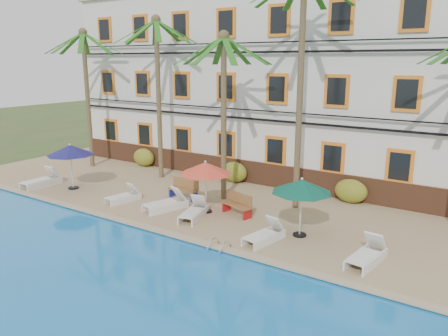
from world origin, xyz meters
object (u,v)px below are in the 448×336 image
Objects in this scene: bench_left at (184,189)px; lounger_a at (42,180)px; umbrella_green at (302,186)px; lounger_e at (265,234)px; lounger_b at (124,196)px; bench_right at (238,204)px; palm_a at (86,80)px; lounger_d at (194,211)px; palm_d at (301,63)px; umbrella_red at (206,168)px; pool_ladder at (219,250)px; umbrella_blue at (70,150)px; lounger_c at (166,203)px; palm_b at (158,77)px; lounger_f at (367,255)px; palm_c at (224,93)px.

lounger_a is at bearing -161.52° from bench_left.
lounger_e is (-0.84, -1.18, -1.64)m from umbrella_green.
lounger_b is 1.10× the size of bench_right.
palm_a is 3.98× the size of lounger_a.
lounger_a is 1.04× the size of lounger_d.
palm_d is 5.90m from umbrella_red.
umbrella_red is 9.69m from lounger_a.
lounger_e reaches higher than pool_ladder.
umbrella_blue is 1.11× the size of lounger_c.
umbrella_blue reaches higher than lounger_a.
lounger_a is at bearing -161.25° from palm_d.
umbrella_red is 2.41m from lounger_c.
palm_b is 4.40× the size of lounger_d.
umbrella_green is 1.30× the size of lounger_b.
umbrella_green is at bearing -12.35° from bench_right.
lounger_f is at bearing -18.30° from umbrella_green.
pool_ladder is at bearing -37.33° from palm_b.
umbrella_red is 1.15× the size of lounger_f.
bench_right reaches higher than lounger_e.
palm_c is 3.63× the size of lounger_c.
pool_ladder is at bearing -16.43° from lounger_b.
umbrella_green is at bearing 8.71° from lounger_d.
umbrella_blue is at bearing -173.56° from umbrella_red.
palm_a is at bearing 168.30° from umbrella_green.
palm_b is 4.39× the size of lounger_f.
lounger_b is 0.88× the size of lounger_d.
palm_b is 8.48m from palm_d.
palm_a is 11.00× the size of pool_ladder.
umbrella_green is at bearing -2.46° from umbrella_red.
lounger_c is 4.82m from pool_ladder.
lounger_e is (14.43, -4.34, -4.97)m from palm_a.
palm_a is 11.70m from umbrella_red.
palm_c is at bearing 157.89° from lounger_f.
lounger_f is (3.56, 0.28, 0.02)m from lounger_e.
pool_ladder is (8.14, -6.20, -5.51)m from palm_b.
palm_a reaches higher than palm_c.
palm_d is 4.87× the size of lounger_a.
palm_a is 4.71× the size of lounger_b.
lounger_b is 7.68m from lounger_e.
bench_left is (-4.95, -1.72, -5.80)m from palm_d.
palm_a is at bearing 179.00° from palm_d.
bench_right is at bearing 164.83° from lounger_f.
bench_left is at bearing -148.94° from palm_c.
umbrella_green is (12.17, 0.68, -0.07)m from umbrella_blue.
umbrella_red is 4.45m from umbrella_green.
palm_d is 8.42m from pool_ladder.
bench_right is at bearing 8.56° from umbrella_blue.
lounger_b is at bearing 163.57° from pool_ladder.
lounger_c is 5.29m from lounger_e.
umbrella_blue is 7.92m from lounger_d.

